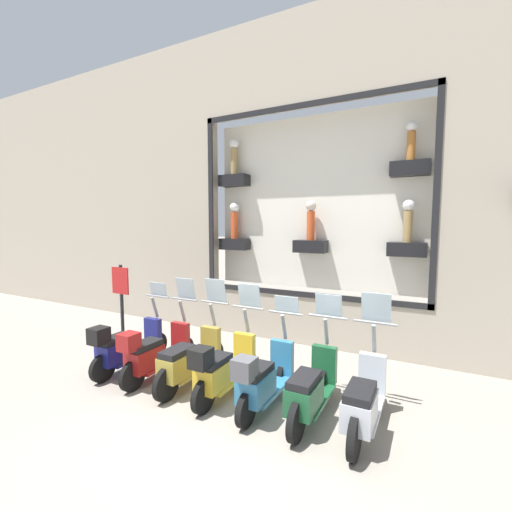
{
  "coord_description": "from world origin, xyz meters",
  "views": [
    {
      "loc": [
        -3.73,
        -2.5,
        2.71
      ],
      "look_at": [
        2.08,
        0.54,
        2.1
      ],
      "focal_mm": 24.0,
      "sensor_mm": 36.0,
      "label": 1
    }
  ],
  "objects_px": {
    "scooter_yellow_3": "(222,368)",
    "scooter_olive_4": "(189,360)",
    "scooter_green_1": "(311,389)",
    "scooter_teal_2": "(263,379)",
    "shop_sign_post": "(122,306)",
    "scooter_red_5": "(154,353)",
    "scooter_navy_6": "(125,347)",
    "scooter_silver_0": "(364,401)"
  },
  "relations": [
    {
      "from": "scooter_yellow_3",
      "to": "scooter_olive_4",
      "type": "height_order",
      "value": "scooter_olive_4"
    },
    {
      "from": "scooter_green_1",
      "to": "scooter_teal_2",
      "type": "bearing_deg",
      "value": 95.65
    },
    {
      "from": "scooter_yellow_3",
      "to": "shop_sign_post",
      "type": "xyz_separation_m",
      "value": [
        0.56,
        2.84,
        0.55
      ]
    },
    {
      "from": "scooter_red_5",
      "to": "shop_sign_post",
      "type": "distance_m",
      "value": 1.63
    },
    {
      "from": "scooter_green_1",
      "to": "scooter_yellow_3",
      "type": "height_order",
      "value": "scooter_yellow_3"
    },
    {
      "from": "scooter_teal_2",
      "to": "scooter_yellow_3",
      "type": "relative_size",
      "value": 1.0
    },
    {
      "from": "scooter_navy_6",
      "to": "scooter_yellow_3",
      "type": "bearing_deg",
      "value": -89.84
    },
    {
      "from": "scooter_navy_6",
      "to": "scooter_red_5",
      "type": "bearing_deg",
      "value": -89.49
    },
    {
      "from": "scooter_teal_2",
      "to": "shop_sign_post",
      "type": "relative_size",
      "value": 0.95
    },
    {
      "from": "scooter_silver_0",
      "to": "scooter_teal_2",
      "type": "relative_size",
      "value": 1.01
    },
    {
      "from": "scooter_silver_0",
      "to": "scooter_yellow_3",
      "type": "distance_m",
      "value": 2.13
    },
    {
      "from": "scooter_green_1",
      "to": "scooter_navy_6",
      "type": "relative_size",
      "value": 1.0
    },
    {
      "from": "scooter_yellow_3",
      "to": "scooter_red_5",
      "type": "distance_m",
      "value": 1.42
    },
    {
      "from": "scooter_red_5",
      "to": "scooter_yellow_3",
      "type": "bearing_deg",
      "value": -90.02
    },
    {
      "from": "scooter_olive_4",
      "to": "scooter_red_5",
      "type": "height_order",
      "value": "scooter_olive_4"
    },
    {
      "from": "scooter_yellow_3",
      "to": "scooter_navy_6",
      "type": "xyz_separation_m",
      "value": [
        -0.01,
        2.13,
        -0.01
      ]
    },
    {
      "from": "scooter_silver_0",
      "to": "scooter_teal_2",
      "type": "bearing_deg",
      "value": 92.95
    },
    {
      "from": "scooter_silver_0",
      "to": "scooter_yellow_3",
      "type": "bearing_deg",
      "value": 91.76
    },
    {
      "from": "scooter_red_5",
      "to": "scooter_teal_2",
      "type": "bearing_deg",
      "value": -90.21
    },
    {
      "from": "scooter_navy_6",
      "to": "shop_sign_post",
      "type": "distance_m",
      "value": 1.07
    },
    {
      "from": "scooter_olive_4",
      "to": "shop_sign_post",
      "type": "relative_size",
      "value": 0.96
    },
    {
      "from": "scooter_silver_0",
      "to": "scooter_green_1",
      "type": "distance_m",
      "value": 0.71
    },
    {
      "from": "scooter_yellow_3",
      "to": "scooter_navy_6",
      "type": "height_order",
      "value": "scooter_yellow_3"
    },
    {
      "from": "scooter_silver_0",
      "to": "scooter_teal_2",
      "type": "distance_m",
      "value": 1.42
    },
    {
      "from": "scooter_olive_4",
      "to": "scooter_navy_6",
      "type": "bearing_deg",
      "value": 92.87
    },
    {
      "from": "scooter_silver_0",
      "to": "scooter_olive_4",
      "type": "distance_m",
      "value": 2.84
    },
    {
      "from": "scooter_red_5",
      "to": "shop_sign_post",
      "type": "xyz_separation_m",
      "value": [
        0.56,
        1.42,
        0.55
      ]
    },
    {
      "from": "scooter_teal_2",
      "to": "scooter_navy_6",
      "type": "xyz_separation_m",
      "value": [
        0.0,
        2.84,
        0.0
      ]
    },
    {
      "from": "scooter_silver_0",
      "to": "scooter_olive_4",
      "type": "bearing_deg",
      "value": 90.01
    },
    {
      "from": "scooter_teal_2",
      "to": "scooter_red_5",
      "type": "bearing_deg",
      "value": 89.79
    },
    {
      "from": "scooter_red_5",
      "to": "scooter_olive_4",
      "type": "bearing_deg",
      "value": -84.79
    },
    {
      "from": "scooter_olive_4",
      "to": "scooter_red_5",
      "type": "xyz_separation_m",
      "value": [
        -0.06,
        0.71,
        0.03
      ]
    },
    {
      "from": "scooter_green_1",
      "to": "scooter_olive_4",
      "type": "bearing_deg",
      "value": 89.93
    },
    {
      "from": "scooter_red_5",
      "to": "scooter_navy_6",
      "type": "distance_m",
      "value": 0.71
    },
    {
      "from": "scooter_olive_4",
      "to": "shop_sign_post",
      "type": "distance_m",
      "value": 2.27
    },
    {
      "from": "scooter_navy_6",
      "to": "shop_sign_post",
      "type": "relative_size",
      "value": 0.95
    },
    {
      "from": "scooter_red_5",
      "to": "scooter_navy_6",
      "type": "xyz_separation_m",
      "value": [
        -0.01,
        0.71,
        -0.01
      ]
    },
    {
      "from": "shop_sign_post",
      "to": "scooter_red_5",
      "type": "bearing_deg",
      "value": -111.55
    },
    {
      "from": "scooter_teal_2",
      "to": "scooter_red_5",
      "type": "distance_m",
      "value": 2.13
    },
    {
      "from": "scooter_silver_0",
      "to": "scooter_navy_6",
      "type": "xyz_separation_m",
      "value": [
        -0.07,
        4.25,
        0.02
      ]
    },
    {
      "from": "scooter_yellow_3",
      "to": "shop_sign_post",
      "type": "bearing_deg",
      "value": 78.8
    },
    {
      "from": "scooter_olive_4",
      "to": "scooter_teal_2",
      "type": "bearing_deg",
      "value": -92.93
    }
  ]
}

